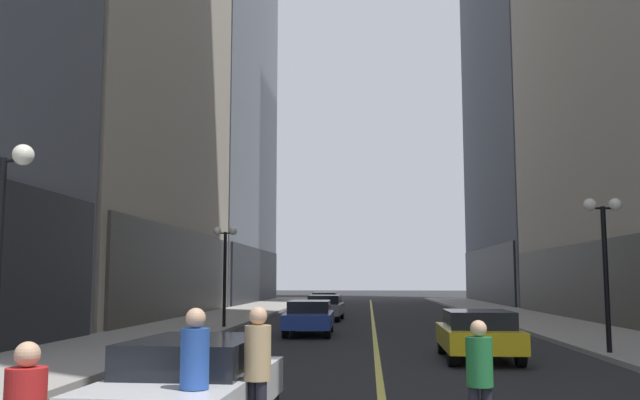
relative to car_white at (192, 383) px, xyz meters
name	(u,v)px	position (x,y,z in m)	size (l,w,h in m)	color
ground_plane	(373,319)	(2.66, 28.64, -0.72)	(200.00, 200.00, 0.00)	#262628
sidewalk_left	(224,317)	(-5.59, 28.64, -0.64)	(4.50, 78.00, 0.15)	#9E9991
sidewalk_right	(525,318)	(10.91, 28.64, -0.64)	(4.50, 78.00, 0.15)	#9E9991
lane_centre_stripe	(373,319)	(2.66, 28.64, -0.72)	(0.16, 70.00, 0.01)	#E5D64C
car_white	(192,383)	(0.00, 0.00, 0.00)	(2.03, 4.34, 1.32)	silver
car_yellow	(478,333)	(5.37, 9.41, 0.00)	(1.98, 4.29, 1.32)	yellow
car_blue	(309,316)	(0.12, 17.50, 0.00)	(1.88, 4.51, 1.32)	navy
car_grey	(325,307)	(0.13, 27.13, 0.00)	(1.97, 4.35, 1.32)	slate
car_black	(325,301)	(-0.43, 35.83, 0.00)	(1.76, 4.77, 1.32)	black
pedestrian_in_green_parka	(480,374)	(3.85, -0.47, 0.22)	(0.35, 0.35, 1.63)	black
pedestrian_in_blue_hoodie	(195,372)	(0.40, -1.47, 0.35)	(0.43, 0.43, 1.81)	black
pedestrian_in_tan_trench	(258,366)	(1.02, -0.73, 0.34)	(0.48, 0.48, 1.80)	black
street_lamp_left_near	(0,213)	(-3.74, 1.52, 2.54)	(1.06, 0.36, 4.43)	black
street_lamp_left_far	(225,254)	(-3.74, 19.75, 2.54)	(1.06, 0.36, 4.43)	black
street_lamp_right_mid	(604,240)	(9.06, 10.19, 2.54)	(1.06, 0.36, 4.43)	black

